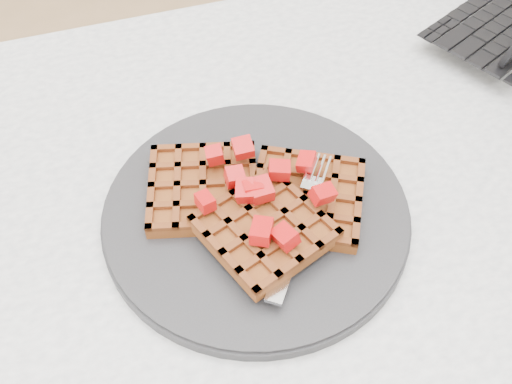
# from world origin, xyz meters

# --- Properties ---
(table) EXTENTS (1.20, 0.80, 0.75)m
(table) POSITION_xyz_m (0.00, 0.00, 0.64)
(table) COLOR silver
(table) RESTS_ON ground
(plate) EXTENTS (0.31, 0.31, 0.02)m
(plate) POSITION_xyz_m (-0.13, 0.01, 0.76)
(plate) COLOR black
(plate) RESTS_ON table
(waffles) EXTENTS (0.24, 0.21, 0.03)m
(waffles) POSITION_xyz_m (-0.13, 0.00, 0.78)
(waffles) COLOR brown
(waffles) RESTS_ON plate
(strawberry_pile) EXTENTS (0.15, 0.15, 0.02)m
(strawberry_pile) POSITION_xyz_m (-0.13, 0.01, 0.80)
(strawberry_pile) COLOR #9F0004
(strawberry_pile) RESTS_ON waffles
(fork) EXTENTS (0.13, 0.16, 0.02)m
(fork) POSITION_xyz_m (-0.09, -0.03, 0.77)
(fork) COLOR silver
(fork) RESTS_ON plate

